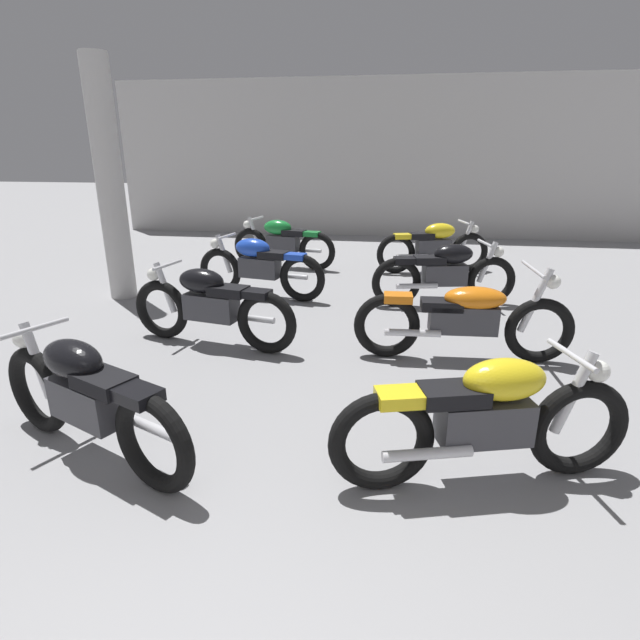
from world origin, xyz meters
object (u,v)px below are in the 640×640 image
at_px(support_pillar, 110,183).
at_px(motorcycle_left_row_1, 87,397).
at_px(motorcycle_left_row_3, 259,266).
at_px(motorcycle_left_row_4, 283,242).
at_px(motorcycle_right_row_4, 434,246).
at_px(motorcycle_left_row_2, 211,305).
at_px(motorcycle_right_row_2, 464,317).
at_px(motorcycle_right_row_3, 445,273).
at_px(motorcycle_right_row_1, 486,418).

relative_size(support_pillar, motorcycle_left_row_1, 1.73).
height_order(motorcycle_left_row_3, motorcycle_left_row_4, same).
xyz_separation_m(motorcycle_left_row_4, motorcycle_right_row_4, (2.65, 0.03, 0.00)).
relative_size(support_pillar, motorcycle_left_row_2, 1.64).
bearing_deg(motorcycle_left_row_3, motorcycle_right_row_4, 37.59).
relative_size(motorcycle_left_row_2, motorcycle_right_row_2, 0.90).
distance_m(motorcycle_right_row_3, motorcycle_right_row_4, 1.98).
height_order(support_pillar, motorcycle_left_row_2, support_pillar).
xyz_separation_m(support_pillar, motorcycle_right_row_3, (4.55, 0.27, -1.14)).
distance_m(motorcycle_right_row_1, motorcycle_right_row_3, 3.88).
height_order(support_pillar, motorcycle_right_row_2, support_pillar).
relative_size(motorcycle_left_row_2, motorcycle_right_row_4, 1.01).
xyz_separation_m(motorcycle_right_row_3, motorcycle_right_row_4, (-0.04, 1.97, 0.00)).
relative_size(motorcycle_left_row_1, motorcycle_right_row_3, 0.95).
bearing_deg(motorcycle_right_row_2, motorcycle_right_row_4, 91.29).
xyz_separation_m(motorcycle_left_row_3, motorcycle_right_row_2, (2.63, -1.88, -0.01)).
distance_m(motorcycle_left_row_2, motorcycle_right_row_3, 3.21).
relative_size(motorcycle_left_row_2, motorcycle_right_row_3, 1.00).
relative_size(motorcycle_left_row_2, motorcycle_left_row_4, 1.00).
bearing_deg(motorcycle_left_row_1, motorcycle_right_row_4, 66.37).
xyz_separation_m(motorcycle_left_row_1, motorcycle_right_row_1, (2.62, 0.14, 0.00)).
xyz_separation_m(motorcycle_right_row_2, motorcycle_right_row_3, (-0.04, 1.87, 0.01)).
relative_size(motorcycle_left_row_2, motorcycle_right_row_1, 1.02).
xyz_separation_m(motorcycle_left_row_2, motorcycle_right_row_3, (2.60, 1.88, 0.00)).
bearing_deg(motorcycle_left_row_2, motorcycle_left_row_1, -91.74).
xyz_separation_m(motorcycle_left_row_1, motorcycle_right_row_2, (2.71, 2.15, -0.01)).
distance_m(motorcycle_left_row_4, motorcycle_right_row_2, 4.69).
xyz_separation_m(motorcycle_left_row_4, motorcycle_right_row_1, (2.65, -5.82, 0.00)).
bearing_deg(motorcycle_left_row_4, motorcycle_right_row_2, -54.33).
distance_m(support_pillar, motorcycle_right_row_3, 4.70).
distance_m(motorcycle_left_row_1, motorcycle_right_row_2, 3.46).
height_order(motorcycle_right_row_2, motorcycle_right_row_3, motorcycle_right_row_2).
bearing_deg(motorcycle_right_row_3, motorcycle_left_row_4, 144.18).
distance_m(motorcycle_left_row_3, motorcycle_right_row_4, 3.21).
height_order(motorcycle_left_row_2, motorcycle_left_row_4, same).
bearing_deg(motorcycle_left_row_3, motorcycle_right_row_1, -56.88).
relative_size(support_pillar, motorcycle_right_row_1, 1.66).
relative_size(motorcycle_left_row_1, motorcycle_left_row_3, 0.94).
height_order(support_pillar, motorcycle_right_row_4, support_pillar).
relative_size(motorcycle_left_row_4, motorcycle_right_row_3, 1.00).
relative_size(support_pillar, motorcycle_right_row_2, 1.47).
height_order(motorcycle_left_row_4, motorcycle_right_row_1, same).
relative_size(motorcycle_left_row_3, motorcycle_left_row_4, 1.00).
xyz_separation_m(motorcycle_right_row_1, motorcycle_right_row_4, (0.01, 5.85, 0.00)).
bearing_deg(motorcycle_left_row_3, support_pillar, -171.60).
bearing_deg(motorcycle_right_row_4, motorcycle_left_row_4, -179.35).
bearing_deg(motorcycle_right_row_1, motorcycle_right_row_2, 87.38).
distance_m(motorcycle_left_row_4, motorcycle_right_row_3, 3.32).
relative_size(motorcycle_left_row_3, motorcycle_right_row_3, 1.00).
xyz_separation_m(motorcycle_left_row_4, motorcycle_right_row_2, (2.74, -3.81, -0.01)).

